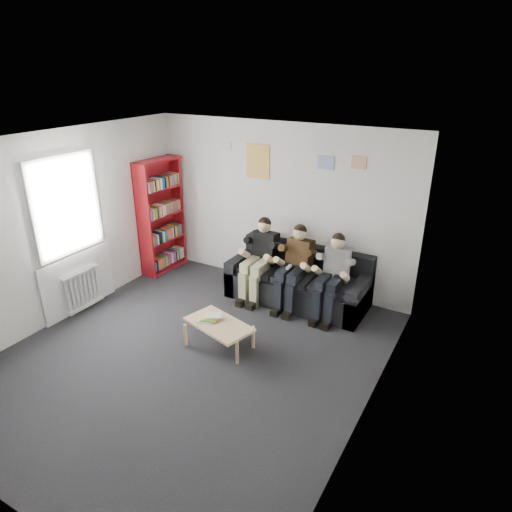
{
  "coord_description": "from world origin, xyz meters",
  "views": [
    {
      "loc": [
        3.16,
        -3.85,
        3.52
      ],
      "look_at": [
        0.24,
        1.3,
        0.99
      ],
      "focal_mm": 32.0,
      "sensor_mm": 36.0,
      "label": 1
    }
  ],
  "objects_px": {
    "sofa": "(299,283)",
    "coffee_table": "(219,326)",
    "bookshelf": "(162,216)",
    "person_right": "(332,277)",
    "person_middle": "(294,268)",
    "person_left": "(259,260)"
  },
  "relations": [
    {
      "from": "sofa",
      "to": "coffee_table",
      "type": "relative_size",
      "value": 2.42
    },
    {
      "from": "bookshelf",
      "to": "person_right",
      "type": "xyz_separation_m",
      "value": [
        3.25,
        -0.11,
        -0.37
      ]
    },
    {
      "from": "coffee_table",
      "to": "person_middle",
      "type": "xyz_separation_m",
      "value": [
        0.37,
        1.51,
        0.33
      ]
    },
    {
      "from": "sofa",
      "to": "bookshelf",
      "type": "bearing_deg",
      "value": -178.06
    },
    {
      "from": "bookshelf",
      "to": "person_right",
      "type": "bearing_deg",
      "value": 3.01
    },
    {
      "from": "coffee_table",
      "to": "person_middle",
      "type": "height_order",
      "value": "person_middle"
    },
    {
      "from": "bookshelf",
      "to": "person_middle",
      "type": "distance_m",
      "value": 2.67
    },
    {
      "from": "sofa",
      "to": "coffee_table",
      "type": "bearing_deg",
      "value": -102.2
    },
    {
      "from": "bookshelf",
      "to": "person_middle",
      "type": "bearing_deg",
      "value": 2.54
    },
    {
      "from": "sofa",
      "to": "coffee_table",
      "type": "distance_m",
      "value": 1.74
    },
    {
      "from": "coffee_table",
      "to": "person_middle",
      "type": "distance_m",
      "value": 1.59
    },
    {
      "from": "coffee_table",
      "to": "person_left",
      "type": "xyz_separation_m",
      "value": [
        -0.24,
        1.51,
        0.33
      ]
    },
    {
      "from": "person_left",
      "to": "person_middle",
      "type": "bearing_deg",
      "value": 2.64
    },
    {
      "from": "coffee_table",
      "to": "person_middle",
      "type": "relative_size",
      "value": 0.7
    },
    {
      "from": "person_right",
      "to": "person_left",
      "type": "bearing_deg",
      "value": 170.52
    },
    {
      "from": "coffee_table",
      "to": "person_left",
      "type": "relative_size",
      "value": 0.69
    },
    {
      "from": "person_middle",
      "to": "sofa",
      "type": "bearing_deg",
      "value": 94.3
    },
    {
      "from": "bookshelf",
      "to": "coffee_table",
      "type": "height_order",
      "value": "bookshelf"
    },
    {
      "from": "sofa",
      "to": "bookshelf",
      "type": "distance_m",
      "value": 2.73
    },
    {
      "from": "sofa",
      "to": "person_middle",
      "type": "bearing_deg",
      "value": -90.0
    },
    {
      "from": "bookshelf",
      "to": "person_left",
      "type": "xyz_separation_m",
      "value": [
        2.03,
        -0.11,
        -0.36
      ]
    },
    {
      "from": "person_left",
      "to": "person_middle",
      "type": "distance_m",
      "value": 0.61
    }
  ]
}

